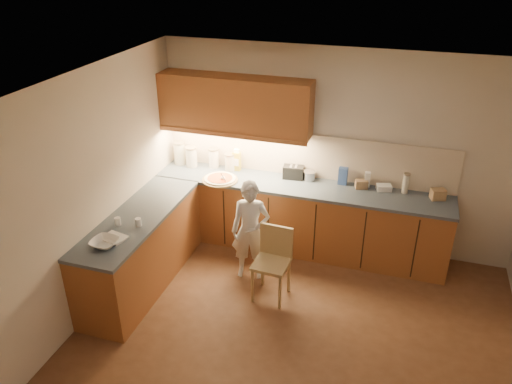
% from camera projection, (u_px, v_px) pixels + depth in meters
% --- Properties ---
extents(room, '(4.54, 4.50, 2.62)m').
position_uv_depth(room, '(301.00, 196.00, 4.40)').
color(room, '#57331E').
rests_on(room, ground).
extents(l_counter, '(3.77, 2.62, 0.92)m').
position_uv_depth(l_counter, '(248.00, 227.00, 6.26)').
color(l_counter, '#98562C').
rests_on(l_counter, ground).
extents(backsplash, '(3.75, 0.02, 0.58)m').
position_uv_depth(backsplash, '(306.00, 155.00, 6.40)').
color(backsplash, beige).
rests_on(backsplash, l_counter).
extents(upper_cabinets, '(1.95, 0.36, 0.73)m').
position_uv_depth(upper_cabinets, '(235.00, 104.00, 6.21)').
color(upper_cabinets, '#98562C').
rests_on(upper_cabinets, ground).
extents(pizza_on_board, '(0.46, 0.46, 0.19)m').
position_uv_depth(pizza_on_board, '(220.00, 179.00, 6.39)').
color(pizza_on_board, '#A18450').
rests_on(pizza_on_board, l_counter).
extents(child, '(0.51, 0.38, 1.25)m').
position_uv_depth(child, '(251.00, 231.00, 5.87)').
color(child, silver).
rests_on(child, ground).
extents(wooden_chair, '(0.40, 0.40, 0.85)m').
position_uv_depth(wooden_chair, '(273.00, 257.00, 5.62)').
color(wooden_chair, tan).
rests_on(wooden_chair, ground).
extents(mixing_bowl, '(0.29, 0.29, 0.07)m').
position_uv_depth(mixing_bowl, '(105.00, 243.00, 5.04)').
color(mixing_bowl, silver).
rests_on(mixing_bowl, l_counter).
extents(canister_a, '(0.16, 0.16, 0.32)m').
position_uv_depth(canister_a, '(180.00, 153.00, 6.80)').
color(canister_a, beige).
rests_on(canister_a, l_counter).
extents(canister_b, '(0.16, 0.16, 0.28)m').
position_uv_depth(canister_b, '(191.00, 157.00, 6.74)').
color(canister_b, silver).
rests_on(canister_b, l_counter).
extents(canister_c, '(0.15, 0.15, 0.27)m').
position_uv_depth(canister_c, '(214.00, 158.00, 6.71)').
color(canister_c, white).
rests_on(canister_c, l_counter).
extents(canister_d, '(0.14, 0.14, 0.23)m').
position_uv_depth(canister_d, '(230.00, 162.00, 6.64)').
color(canister_d, beige).
rests_on(canister_d, l_counter).
extents(oil_jug, '(0.10, 0.08, 0.30)m').
position_uv_depth(oil_jug, '(237.00, 161.00, 6.63)').
color(oil_jug, gold).
rests_on(oil_jug, l_counter).
extents(toaster, '(0.28, 0.17, 0.17)m').
position_uv_depth(toaster, '(293.00, 172.00, 6.43)').
color(toaster, black).
rests_on(toaster, l_counter).
extents(steel_pot, '(0.16, 0.16, 0.12)m').
position_uv_depth(steel_pot, '(309.00, 176.00, 6.39)').
color(steel_pot, '#A1A1A6').
rests_on(steel_pot, l_counter).
extents(blue_box, '(0.11, 0.08, 0.22)m').
position_uv_depth(blue_box, '(343.00, 176.00, 6.27)').
color(blue_box, '#34539C').
rests_on(blue_box, l_counter).
extents(card_box_a, '(0.17, 0.14, 0.11)m').
position_uv_depth(card_box_a, '(361.00, 184.00, 6.19)').
color(card_box_a, '#9F7B55').
rests_on(card_box_a, l_counter).
extents(white_bottle, '(0.07, 0.07, 0.20)m').
position_uv_depth(white_bottle, '(367.00, 180.00, 6.20)').
color(white_bottle, white).
rests_on(white_bottle, l_counter).
extents(flat_pack, '(0.20, 0.17, 0.07)m').
position_uv_depth(flat_pack, '(384.00, 188.00, 6.15)').
color(flat_pack, white).
rests_on(flat_pack, l_counter).
extents(tall_jar, '(0.08, 0.08, 0.26)m').
position_uv_depth(tall_jar, '(406.00, 183.00, 6.04)').
color(tall_jar, white).
rests_on(tall_jar, l_counter).
extents(card_box_b, '(0.19, 0.17, 0.13)m').
position_uv_depth(card_box_b, '(438.00, 194.00, 5.93)').
color(card_box_b, tan).
rests_on(card_box_b, l_counter).
extents(dough_cloth, '(0.28, 0.24, 0.02)m').
position_uv_depth(dough_cloth, '(114.00, 238.00, 5.17)').
color(dough_cloth, silver).
rests_on(dough_cloth, l_counter).
extents(spice_jar_a, '(0.07, 0.07, 0.09)m').
position_uv_depth(spice_jar_a, '(118.00, 221.00, 5.40)').
color(spice_jar_a, silver).
rests_on(spice_jar_a, l_counter).
extents(spice_jar_b, '(0.08, 0.08, 0.09)m').
position_uv_depth(spice_jar_b, '(138.00, 222.00, 5.39)').
color(spice_jar_b, white).
rests_on(spice_jar_b, l_counter).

